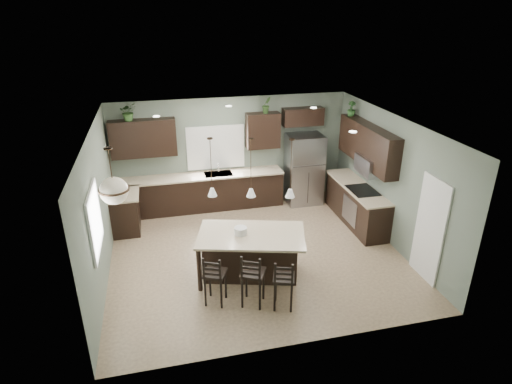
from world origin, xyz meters
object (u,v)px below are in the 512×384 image
at_px(refrigerator, 304,169).
at_px(bar_stool_right, 284,283).
at_px(bar_stool_left, 215,279).
at_px(bar_stool_center, 253,278).
at_px(kitchen_island, 251,255).
at_px(plant_back_left, 128,112).
at_px(serving_dish, 241,231).

bearing_deg(refrigerator, bar_stool_right, -113.49).
distance_m(bar_stool_left, bar_stool_center, 0.66).
bearing_deg(kitchen_island, plant_back_left, 138.21).
bearing_deg(plant_back_left, refrigerator, -3.74).
distance_m(refrigerator, bar_stool_right, 4.48).
height_order(bar_stool_left, plant_back_left, plant_back_left).
distance_m(refrigerator, kitchen_island, 3.74).
xyz_separation_m(refrigerator, bar_stool_center, (-2.27, -3.89, -0.40)).
relative_size(serving_dish, bar_stool_left, 0.24).
height_order(serving_dish, plant_back_left, plant_back_left).
bearing_deg(kitchen_island, bar_stool_center, -85.46).
relative_size(kitchen_island, bar_stool_right, 2.02).
distance_m(bar_stool_right, plant_back_left, 5.45).
distance_m(bar_stool_left, plant_back_left, 4.70).
bearing_deg(bar_stool_right, bar_stool_left, 179.85).
bearing_deg(bar_stool_right, refrigerator, 85.57).
xyz_separation_m(refrigerator, bar_stool_right, (-1.78, -4.09, -0.43)).
distance_m(kitchen_island, plant_back_left, 4.51).
xyz_separation_m(serving_dish, bar_stool_right, (0.53, -1.09, -0.50)).
bearing_deg(bar_stool_center, plant_back_left, 141.24).
distance_m(bar_stool_center, bar_stool_right, 0.53).
relative_size(serving_dish, bar_stool_center, 0.23).
distance_m(refrigerator, plant_back_left, 4.59).
height_order(refrigerator, bar_stool_right, refrigerator).
bearing_deg(serving_dish, refrigerator, 52.47).
height_order(bar_stool_right, plant_back_left, plant_back_left).
bearing_deg(bar_stool_center, serving_dish, 117.85).
bearing_deg(serving_dish, bar_stool_right, -64.25).
relative_size(refrigerator, serving_dish, 7.71).
height_order(kitchen_island, serving_dish, serving_dish).
bearing_deg(kitchen_island, bar_stool_right, -56.77).
bearing_deg(bar_stool_center, bar_stool_right, 3.42).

